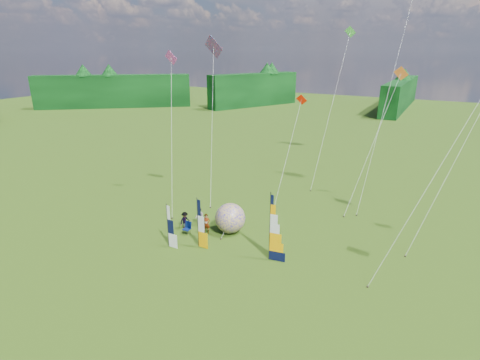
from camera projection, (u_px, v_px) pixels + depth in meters
The scene contains 19 objects.
ground at pixel (224, 274), 25.71m from camera, with size 220.00×220.00×0.00m, color #38570E.
treeline_ring at pixel (224, 222), 24.39m from camera, with size 210.00×210.00×8.00m, color #105316, non-canonical shape.
feather_banner_main at pixel (270, 228), 26.74m from camera, with size 1.38×0.10×5.12m, color black, non-canonical shape.
side_banner_left at pixel (198, 223), 28.73m from camera, with size 1.10×0.10×3.99m, color #FFA600, non-canonical shape.
side_banner_far at pixel (168, 226), 28.82m from camera, with size 1.03×0.10×3.51m, color white, non-canonical shape.
bol_inflatable at pixel (230, 218), 31.29m from camera, with size 2.55×2.55×2.55m, color #14099C.
spectator_a at pixel (206, 224), 31.21m from camera, with size 0.64×0.42×1.74m, color #66594C.
spectator_b at pixel (199, 217), 32.44m from camera, with size 0.85×0.42×1.75m, color #66594C.
spectator_c at pixel (185, 220), 32.04m from camera, with size 1.00×0.37×1.55m, color #66594C.
spectator_d at pixel (230, 215), 33.01m from camera, with size 0.93×0.38×1.58m, color #66594C.
camp_chair at pixel (187, 228), 31.15m from camera, with size 0.62×0.62×1.08m, color #051341, non-canonical shape.
kite_whale at pixel (390, 80), 35.67m from camera, with size 4.56×15.63×23.75m, color black, non-canonical shape.
kite_rainbow_delta at pixel (212, 114), 37.80m from camera, with size 8.21×11.65×16.92m, color red, non-canonical shape.
kite_parafoil at pixel (435, 166), 23.37m from camera, with size 8.47×10.05×15.43m, color red, non-canonical shape.
small_kite_red at pixel (289, 146), 38.69m from camera, with size 3.00×11.00×10.37m, color red, non-canonical shape.
small_kite_orange at pixel (374, 138), 34.99m from camera, with size 4.61×10.14×13.60m, color orange, non-canonical shape.
small_kite_yellow at pixel (454, 157), 27.49m from camera, with size 6.64×9.55×14.26m, color yellow, non-canonical shape.
small_kite_pink at pixel (171, 129), 35.36m from camera, with size 6.78×8.96×15.10m, color #D5449C, non-canonical shape.
small_kite_green at pixel (332, 104), 42.21m from camera, with size 2.34×12.72×17.66m, color #4FC444, non-canonical shape.
Camera 1 is at (11.70, -18.79, 14.65)m, focal length 28.00 mm.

